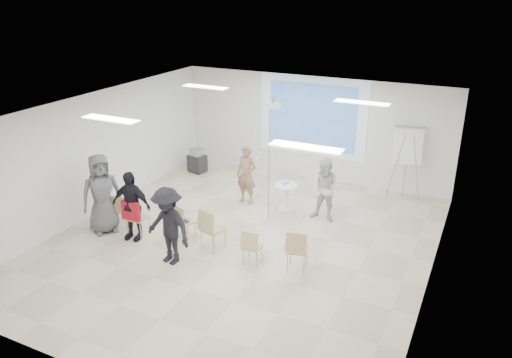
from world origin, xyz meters
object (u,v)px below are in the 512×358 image
at_px(pedestal_table, 286,196).
at_px(chair_right_inner, 251,245).
at_px(chair_center, 210,227).
at_px(player_right, 326,187).
at_px(player_left, 246,171).
at_px(chair_far_left, 121,208).
at_px(audience_mid, 168,221).
at_px(chair_left_inner, 183,220).
at_px(laptop, 186,220).
at_px(audience_left, 131,201).
at_px(flipchart_easel, 408,146).
at_px(chair_left_mid, 136,216).
at_px(av_cart, 197,161).
at_px(audience_outer, 101,189).
at_px(chair_right_far, 297,247).

distance_m(pedestal_table, chair_right_inner, 2.80).
xyz_separation_m(pedestal_table, chair_center, (-0.67, -2.61, 0.18)).
relative_size(player_right, chair_center, 1.82).
relative_size(player_left, chair_far_left, 2.20).
xyz_separation_m(player_left, audience_mid, (-0.07, -3.37, 0.05)).
xyz_separation_m(player_left, chair_left_inner, (-0.37, -2.43, -0.40)).
height_order(chair_center, laptop, chair_center).
bearing_deg(laptop, chair_left_inner, 94.54).
bearing_deg(audience_left, chair_far_left, 145.01).
bearing_deg(pedestal_table, chair_center, -104.44).
distance_m(chair_right_inner, flipchart_easel, 5.38).
height_order(player_right, chair_left_inner, player_right).
relative_size(chair_left_mid, audience_left, 0.49).
height_order(audience_mid, av_cart, audience_mid).
distance_m(player_left, chair_center, 2.63).
height_order(chair_right_inner, audience_mid, audience_mid).
distance_m(chair_far_left, audience_outer, 0.70).
height_order(laptop, av_cart, av_cart).
xyz_separation_m(chair_right_inner, chair_right_far, (0.91, 0.20, 0.06)).
distance_m(chair_right_far, flipchart_easel, 4.89).
bearing_deg(audience_left, av_cart, 96.46).
bearing_deg(audience_outer, audience_mid, -68.31).
relative_size(chair_left_inner, chair_center, 0.86).
relative_size(pedestal_table, flipchart_easel, 0.35).
xyz_separation_m(chair_right_far, flipchart_easel, (1.24, 4.63, 0.95)).
bearing_deg(chair_center, audience_left, -158.98).
height_order(player_left, chair_right_far, player_left).
relative_size(chair_far_left, chair_left_inner, 0.98).
bearing_deg(audience_left, flipchart_easel, 37.99).
bearing_deg(chair_right_inner, chair_far_left, 172.41).
height_order(chair_right_far, audience_outer, audience_outer).
distance_m(flipchart_easel, av_cart, 6.18).
distance_m(audience_outer, flipchart_easel, 7.71).
relative_size(chair_far_left, audience_mid, 0.43).
xyz_separation_m(chair_right_inner, flipchart_easel, (2.15, 4.83, 1.01)).
bearing_deg(player_right, chair_center, -122.15).
bearing_deg(audience_left, player_right, 31.22).
xyz_separation_m(chair_center, av_cart, (-2.82, 3.96, -0.22)).
height_order(chair_far_left, chair_right_inner, chair_far_left).
height_order(audience_outer, flipchart_easel, audience_outer).
bearing_deg(audience_outer, chair_center, -49.09).
relative_size(player_left, audience_outer, 0.85).
relative_size(player_right, chair_right_far, 1.96).
height_order(player_left, audience_mid, audience_mid).
xyz_separation_m(chair_far_left, audience_outer, (-0.20, -0.34, 0.57)).
bearing_deg(audience_outer, laptop, -39.74).
relative_size(chair_center, audience_outer, 0.46).
height_order(player_right, flipchart_easel, flipchart_easel).
height_order(chair_center, chair_right_far, chair_center).
bearing_deg(chair_left_mid, chair_left_inner, 19.84).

